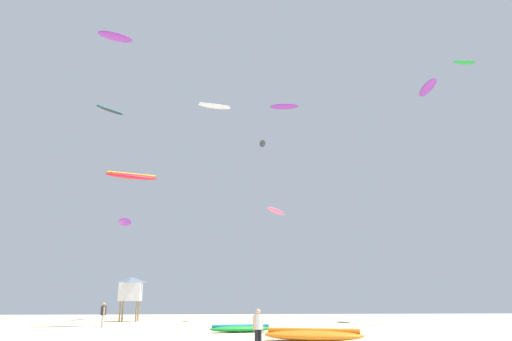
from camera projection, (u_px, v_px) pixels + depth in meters
person_foreground at (258, 326)px, 18.80m from camera, size 0.43×0.35×1.54m
person_midground at (103, 313)px, 34.88m from camera, size 0.40×0.55×1.76m
kite_grounded_near at (241, 329)px, 29.23m from camera, size 4.07×1.88×0.46m
kite_grounded_mid at (313, 335)px, 22.80m from camera, size 5.01×3.11×0.63m
lifeguard_tower at (131, 289)px, 45.75m from camera, size 2.30×2.30×4.15m
gear_bag at (349, 331)px, 28.20m from camera, size 0.56×0.36×0.32m
kite_aloft_0 at (214, 106)px, 60.21m from camera, size 4.39×2.07×0.50m
kite_aloft_1 at (125, 222)px, 51.99m from camera, size 1.45×4.03×0.92m
kite_aloft_2 at (262, 144)px, 50.31m from camera, size 0.68×2.19×0.40m
kite_aloft_3 at (284, 106)px, 60.74m from camera, size 3.78×1.72×0.66m
kite_aloft_4 at (276, 211)px, 39.94m from camera, size 2.57×3.57×0.56m
kite_aloft_5 at (115, 37)px, 37.44m from camera, size 2.81×1.75×0.59m
kite_aloft_6 at (427, 88)px, 48.98m from camera, size 1.82×4.42×0.51m
kite_aloft_7 at (464, 62)px, 43.96m from camera, size 2.11×0.65×0.28m
kite_aloft_8 at (132, 176)px, 38.65m from camera, size 4.35×2.40×0.70m
kite_aloft_9 at (110, 110)px, 59.39m from camera, size 3.51×3.53×0.74m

